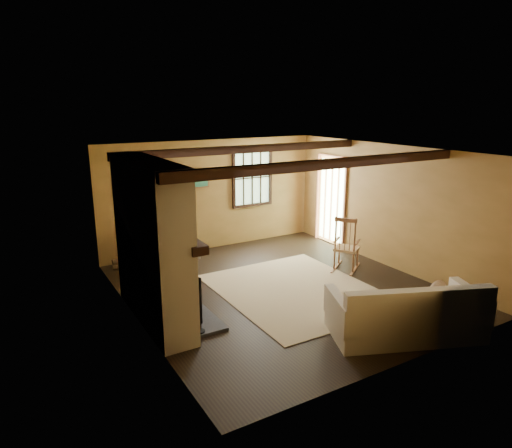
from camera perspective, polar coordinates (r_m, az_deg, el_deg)
ground at (r=8.09m, az=3.08°, el=-8.09°), size 5.50×5.50×0.00m
room_envelope at (r=7.93m, az=3.55°, el=3.81°), size 5.02×5.52×2.44m
fireplace at (r=6.80m, az=-12.68°, el=-3.07°), size 1.02×2.30×2.40m
rug at (r=8.04m, az=5.07°, el=-8.25°), size 2.50×3.00×0.01m
rocking_chair at (r=9.00m, az=11.21°, el=-2.86°), size 0.87×0.78×1.08m
sofa at (r=6.77m, az=18.38°, el=-10.90°), size 2.27×1.64×0.84m
firewood_pile at (r=9.38m, az=-15.71°, el=-4.62°), size 0.60×0.11×0.22m
laundry_basket at (r=9.73m, az=-8.63°, el=-3.26°), size 0.58×0.49×0.30m
basket_pillow at (r=9.65m, az=-8.68°, el=-1.89°), size 0.41×0.34×0.19m
armchair at (r=9.13m, az=-12.09°, el=-3.08°), size 1.17×1.18×0.77m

